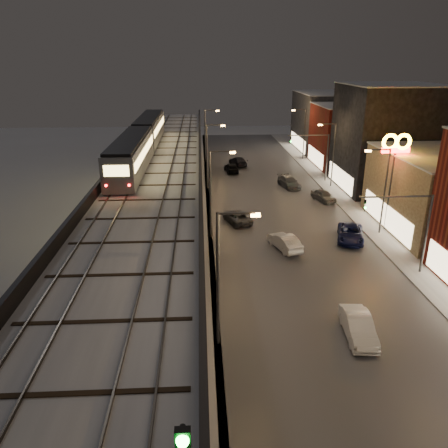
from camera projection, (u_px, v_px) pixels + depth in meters
name	position (u px, v px, depth m)	size (l,w,h in m)	color
road_surface	(283.00, 222.00, 49.09)	(17.00, 120.00, 0.06)	#46474D
sidewalk_right	(370.00, 220.00, 49.59)	(4.00, 120.00, 0.14)	#9FA1A8
under_viaduct_pavement	(162.00, 224.00, 48.40)	(11.00, 120.00, 0.06)	#9FA1A8
elevated_viaduct	(157.00, 183.00, 43.48)	(9.00, 100.00, 6.30)	black
viaduct_trackbed	(156.00, 175.00, 43.32)	(8.40, 100.00, 0.32)	#B2B7C1
viaduct_parapet_streetside	(200.00, 170.00, 43.41)	(0.30, 100.00, 1.10)	black
viaduct_parapet_far	(112.00, 171.00, 42.96)	(0.30, 100.00, 1.10)	black
building_c	(445.00, 193.00, 45.70)	(12.20, 15.20, 8.16)	#7E6D4F
building_d	(388.00, 138.00, 59.57)	(12.20, 13.20, 14.16)	black
building_e	(352.00, 136.00, 73.35)	(12.20, 12.20, 10.16)	maroon
building_f	(329.00, 122.00, 86.25)	(12.20, 16.20, 11.16)	#323235
streetlight_left_1	(222.00, 271.00, 26.30)	(2.57, 0.28, 9.00)	#38383A
streetlight_left_2	(213.00, 188.00, 43.11)	(2.57, 0.28, 9.00)	#38383A
streetlight_right_2	(383.00, 186.00, 43.98)	(2.56, 0.28, 9.00)	#38383A
streetlight_left_3	(209.00, 152.00, 59.91)	(2.57, 0.28, 9.00)	#38383A
streetlight_right_3	(332.00, 151.00, 60.79)	(2.56, 0.28, 9.00)	#38383A
streetlight_left_4	(207.00, 132.00, 76.72)	(2.57, 0.28, 9.00)	#38383A
streetlight_right_4	(303.00, 131.00, 77.60)	(2.56, 0.28, 9.00)	#38383A
traffic_light_rig_a	(414.00, 224.00, 35.80)	(6.10, 0.34, 7.00)	#38383A
traffic_light_rig_b	(320.00, 152.00, 63.80)	(6.10, 0.34, 7.00)	#38383A
subway_train	(142.00, 140.00, 51.51)	(2.81, 33.95, 3.35)	gray
car_near_white	(284.00, 242.00, 41.81)	(1.59, 4.57, 1.50)	white
car_mid_silver	(237.00, 217.00, 48.67)	(2.12, 4.60, 1.28)	#4F5051
car_mid_dark	(238.00, 162.00, 74.58)	(2.08, 5.11, 1.48)	black
car_far_white	(231.00, 168.00, 70.17)	(1.81, 4.50, 1.53)	black
car_onc_silver	(358.00, 327.00, 28.52)	(1.63, 4.69, 1.54)	silver
car_onc_dark	(350.00, 234.00, 43.79)	(2.46, 5.34, 1.48)	#0D123F
car_onc_white	(289.00, 182.00, 62.15)	(2.05, 5.03, 1.46)	#53575E
car_onc_red	(323.00, 196.00, 56.07)	(1.68, 4.18, 1.42)	slate
sign_mcdonalds	(395.00, 152.00, 43.86)	(3.05, 0.43, 10.29)	#38383A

